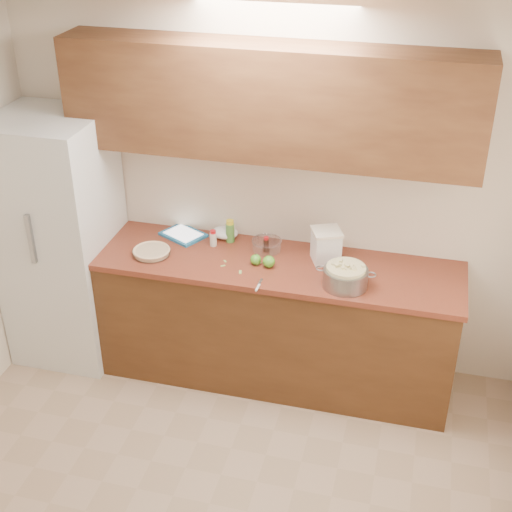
% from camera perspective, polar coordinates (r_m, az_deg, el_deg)
% --- Properties ---
extents(room_shell, '(3.60, 3.60, 3.60)m').
position_cam_1_polar(room_shell, '(3.32, -5.64, -7.18)').
color(room_shell, tan).
rests_on(room_shell, ground).
extents(counter_run, '(2.64, 0.68, 0.92)m').
position_cam_1_polar(counter_run, '(4.95, 0.47, -4.97)').
color(counter_run, '#543017').
rests_on(counter_run, ground).
extents(upper_cabinets, '(2.60, 0.34, 0.70)m').
position_cam_1_polar(upper_cabinets, '(4.42, 1.05, 12.22)').
color(upper_cabinets, brown).
rests_on(upper_cabinets, room_shell).
extents(fridge, '(0.70, 0.70, 1.80)m').
position_cam_1_polar(fridge, '(5.18, -15.27, 1.24)').
color(fridge, silver).
rests_on(fridge, ground).
extents(pie, '(0.26, 0.26, 0.04)m').
position_cam_1_polar(pie, '(4.82, -8.36, 0.34)').
color(pie, silver).
rests_on(pie, counter_run).
extents(colander, '(0.38, 0.28, 0.14)m').
position_cam_1_polar(colander, '(4.44, 7.17, -1.65)').
color(colander, gray).
rests_on(colander, counter_run).
extents(flour_canister, '(0.24, 0.24, 0.23)m').
position_cam_1_polar(flour_canister, '(4.68, 5.63, 0.85)').
color(flour_canister, white).
rests_on(flour_canister, counter_run).
extents(tablet, '(0.35, 0.33, 0.02)m').
position_cam_1_polar(tablet, '(5.03, -5.84, 1.72)').
color(tablet, teal).
rests_on(tablet, counter_run).
extents(paring_knife, '(0.02, 0.16, 0.01)m').
position_cam_1_polar(paring_knife, '(4.42, 0.17, -2.47)').
color(paring_knife, gray).
rests_on(paring_knife, counter_run).
extents(lemon_bottle, '(0.06, 0.06, 0.16)m').
position_cam_1_polar(lemon_bottle, '(4.91, -2.09, 1.99)').
color(lemon_bottle, '#4C8C38').
rests_on(lemon_bottle, counter_run).
extents(cinnamon_shaker, '(0.05, 0.05, 0.12)m').
position_cam_1_polar(cinnamon_shaker, '(4.87, -3.44, 1.42)').
color(cinnamon_shaker, beige).
rests_on(cinnamon_shaker, counter_run).
extents(vanilla_bottle, '(0.04, 0.04, 0.11)m').
position_cam_1_polar(vanilla_bottle, '(4.79, 0.82, 0.94)').
color(vanilla_bottle, black).
rests_on(vanilla_bottle, counter_run).
extents(mixing_bowl, '(0.20, 0.20, 0.08)m').
position_cam_1_polar(mixing_bowl, '(4.81, 0.85, 0.93)').
color(mixing_bowl, silver).
rests_on(mixing_bowl, counter_run).
extents(paper_towel, '(0.22, 0.20, 0.08)m').
position_cam_1_polar(paper_towel, '(4.97, -2.51, 1.87)').
color(paper_towel, white).
rests_on(paper_towel, counter_run).
extents(apple_left, '(0.07, 0.07, 0.08)m').
position_cam_1_polar(apple_left, '(4.65, -0.02, -0.29)').
color(apple_left, '#519D27').
rests_on(apple_left, counter_run).
extents(apple_center, '(0.08, 0.08, 0.09)m').
position_cam_1_polar(apple_center, '(4.62, 1.04, -0.45)').
color(apple_center, '#519D27').
rests_on(apple_center, counter_run).
extents(peel_a, '(0.03, 0.03, 0.00)m').
position_cam_1_polar(peel_a, '(4.70, -2.49, -0.41)').
color(peel_a, '#99BE5C').
rests_on(peel_a, counter_run).
extents(peel_b, '(0.03, 0.05, 0.00)m').
position_cam_1_polar(peel_b, '(4.58, -1.27, -1.30)').
color(peel_b, '#99BE5C').
rests_on(peel_b, counter_run).
extents(peel_c, '(0.03, 0.03, 0.00)m').
position_cam_1_polar(peel_c, '(4.65, -2.66, -0.78)').
color(peel_c, '#99BE5C').
rests_on(peel_c, counter_run).
extents(peel_d, '(0.04, 0.05, 0.00)m').
position_cam_1_polar(peel_d, '(4.67, 0.18, -0.61)').
color(peel_d, '#99BE5C').
rests_on(peel_d, counter_run).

